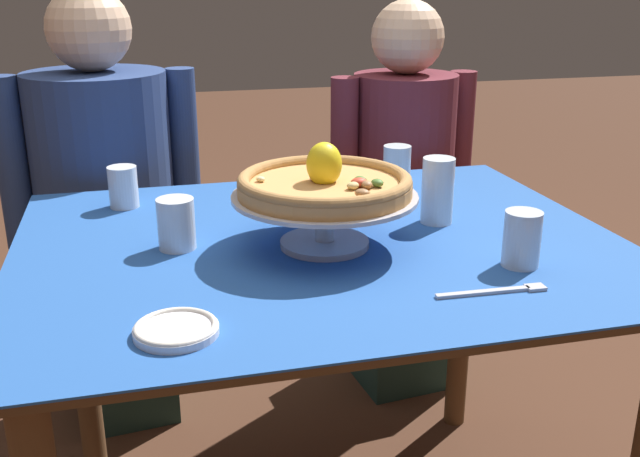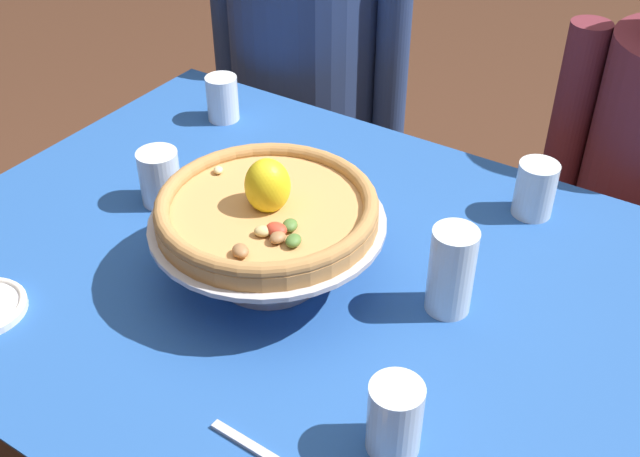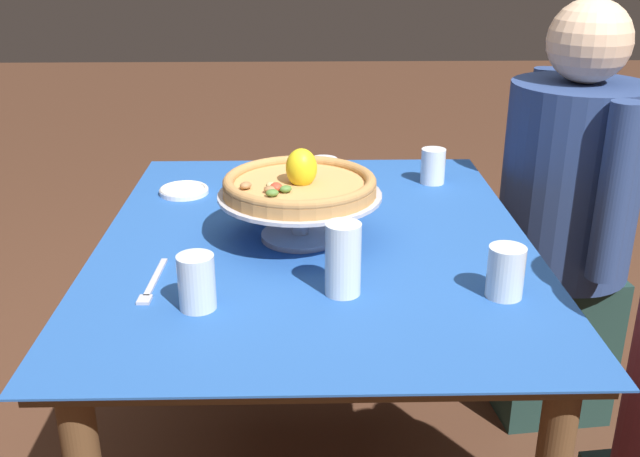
% 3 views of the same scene
% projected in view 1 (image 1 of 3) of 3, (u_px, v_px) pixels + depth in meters
% --- Properties ---
extents(dining_table, '(1.18, 0.94, 0.76)m').
position_uv_depth(dining_table, '(320.00, 292.00, 1.48)').
color(dining_table, brown).
rests_on(dining_table, ground).
extents(pizza_stand, '(0.36, 0.36, 0.10)m').
position_uv_depth(pizza_stand, '(323.00, 210.00, 1.39)').
color(pizza_stand, '#B7B7C1').
rests_on(pizza_stand, dining_table).
extents(pizza, '(0.33, 0.33, 0.10)m').
position_uv_depth(pizza, '(323.00, 183.00, 1.37)').
color(pizza, tan).
rests_on(pizza, pizza_stand).
extents(water_glass_side_left, '(0.07, 0.07, 0.10)m').
position_uv_depth(water_glass_side_left, '(176.00, 226.00, 1.39)').
color(water_glass_side_left, white).
rests_on(water_glass_side_left, dining_table).
extents(water_glass_front_right, '(0.07, 0.07, 0.10)m').
position_uv_depth(water_glass_front_right, '(522.00, 242.00, 1.30)').
color(water_glass_front_right, silver).
rests_on(water_glass_front_right, dining_table).
extents(water_glass_back_left, '(0.07, 0.07, 0.09)m').
position_uv_depth(water_glass_back_left, '(123.00, 190.00, 1.63)').
color(water_glass_back_left, white).
rests_on(water_glass_back_left, dining_table).
extents(water_glass_side_right, '(0.07, 0.07, 0.14)m').
position_uv_depth(water_glass_side_right, '(437.00, 195.00, 1.53)').
color(water_glass_side_right, silver).
rests_on(water_glass_side_right, dining_table).
extents(water_glass_back_right, '(0.07, 0.07, 0.10)m').
position_uv_depth(water_glass_back_right, '(397.00, 168.00, 1.81)').
color(water_glass_back_right, silver).
rests_on(water_glass_back_right, dining_table).
extents(side_plate, '(0.13, 0.13, 0.02)m').
position_uv_depth(side_plate, '(176.00, 329.00, 1.06)').
color(side_plate, white).
rests_on(side_plate, dining_table).
extents(dinner_fork, '(0.19, 0.03, 0.01)m').
position_uv_depth(dinner_fork, '(498.00, 291.00, 1.20)').
color(dinner_fork, '#B7B7C1').
rests_on(dinner_fork, dining_table).
extents(diner_left, '(0.53, 0.42, 1.24)m').
position_uv_depth(diner_left, '(108.00, 215.00, 2.05)').
color(diner_left, '#1E3833').
rests_on(diner_left, ground).
extents(diner_right, '(0.46, 0.35, 1.19)m').
position_uv_depth(diner_right, '(401.00, 212.00, 2.24)').
color(diner_right, '#1E3833').
rests_on(diner_right, ground).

